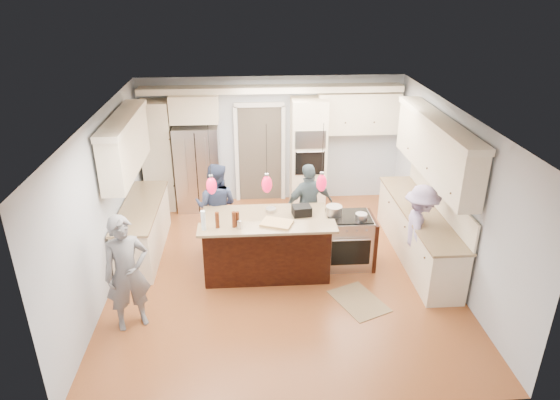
# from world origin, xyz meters

# --- Properties ---
(ground_plane) EXTENTS (6.00, 6.00, 0.00)m
(ground_plane) POSITION_xyz_m (0.00, 0.00, 0.00)
(ground_plane) COLOR #A6572D
(ground_plane) RESTS_ON ground
(room_shell) EXTENTS (5.54, 6.04, 2.72)m
(room_shell) POSITION_xyz_m (0.00, 0.00, 1.82)
(room_shell) COLOR #B2BCC6
(room_shell) RESTS_ON ground
(refrigerator) EXTENTS (0.90, 0.70, 1.80)m
(refrigerator) POSITION_xyz_m (-1.55, 2.64, 0.90)
(refrigerator) COLOR #B7B7BC
(refrigerator) RESTS_ON ground
(oven_column) EXTENTS (0.72, 0.69, 2.30)m
(oven_column) POSITION_xyz_m (0.75, 2.67, 1.15)
(oven_column) COLOR beige
(oven_column) RESTS_ON ground
(back_upper_cabinets) EXTENTS (5.30, 0.61, 2.54)m
(back_upper_cabinets) POSITION_xyz_m (-0.75, 2.76, 1.67)
(back_upper_cabinets) COLOR beige
(back_upper_cabinets) RESTS_ON ground
(right_counter_run) EXTENTS (0.64, 3.10, 2.51)m
(right_counter_run) POSITION_xyz_m (2.44, 0.30, 1.06)
(right_counter_run) COLOR beige
(right_counter_run) RESTS_ON ground
(left_cabinets) EXTENTS (0.64, 2.30, 2.51)m
(left_cabinets) POSITION_xyz_m (-2.44, 0.80, 1.06)
(left_cabinets) COLOR beige
(left_cabinets) RESTS_ON ground
(kitchen_island) EXTENTS (2.10, 1.46, 1.12)m
(kitchen_island) POSITION_xyz_m (-0.25, 0.07, 0.49)
(kitchen_island) COLOR black
(kitchen_island) RESTS_ON ground
(island_range) EXTENTS (0.82, 0.71, 0.92)m
(island_range) POSITION_xyz_m (1.16, 0.15, 0.46)
(island_range) COLOR #B7B7BC
(island_range) RESTS_ON ground
(pendant_lights) EXTENTS (1.75, 0.15, 1.03)m
(pendant_lights) POSITION_xyz_m (-0.25, -0.51, 1.80)
(pendant_lights) COLOR black
(pendant_lights) RESTS_ON ground
(person_bar_end) EXTENTS (0.74, 0.63, 1.71)m
(person_bar_end) POSITION_xyz_m (-2.21, -1.27, 0.85)
(person_bar_end) COLOR slate
(person_bar_end) RESTS_ON ground
(person_far_left) EXTENTS (0.91, 0.78, 1.61)m
(person_far_left) POSITION_xyz_m (-1.10, 0.91, 0.81)
(person_far_left) COLOR navy
(person_far_left) RESTS_ON ground
(person_far_right) EXTENTS (1.00, 0.65, 1.58)m
(person_far_right) POSITION_xyz_m (0.55, 0.85, 0.79)
(person_far_right) COLOR #455861
(person_far_right) RESTS_ON ground
(person_range_side) EXTENTS (0.75, 1.08, 1.54)m
(person_range_side) POSITION_xyz_m (2.25, -0.15, 0.77)
(person_range_side) COLOR #A492C5
(person_range_side) RESTS_ON ground
(floor_rug) EXTENTS (0.91, 1.06, 0.01)m
(floor_rug) POSITION_xyz_m (1.12, -0.96, 0.01)
(floor_rug) COLOR #8F764E
(floor_rug) RESTS_ON ground
(water_bottle) EXTENTS (0.09, 0.09, 0.31)m
(water_bottle) POSITION_xyz_m (-1.20, -0.56, 1.27)
(water_bottle) COLOR silver
(water_bottle) RESTS_ON kitchen_island
(beer_bottle_a) EXTENTS (0.07, 0.07, 0.23)m
(beer_bottle_a) POSITION_xyz_m (-0.70, -0.47, 1.23)
(beer_bottle_a) COLOR #481E0C
(beer_bottle_a) RESTS_ON kitchen_island
(beer_bottle_b) EXTENTS (0.07, 0.07, 0.25)m
(beer_bottle_b) POSITION_xyz_m (-1.00, -0.52, 1.25)
(beer_bottle_b) COLOR #481E0C
(beer_bottle_b) RESTS_ON kitchen_island
(beer_bottle_c) EXTENTS (0.07, 0.07, 0.25)m
(beer_bottle_c) POSITION_xyz_m (-0.75, -0.51, 1.24)
(beer_bottle_c) COLOR #481E0C
(beer_bottle_c) RESTS_ON kitchen_island
(drink_can) EXTENTS (0.08, 0.08, 0.13)m
(drink_can) POSITION_xyz_m (-0.67, -0.56, 1.18)
(drink_can) COLOR #B7B7BC
(drink_can) RESTS_ON kitchen_island
(cutting_board) EXTENTS (0.54, 0.47, 0.04)m
(cutting_board) POSITION_xyz_m (-0.10, -0.47, 1.14)
(cutting_board) COLOR tan
(cutting_board) RESTS_ON kitchen_island
(pot_large) EXTENTS (0.27, 0.27, 0.16)m
(pot_large) POSITION_xyz_m (0.89, 0.20, 1.00)
(pot_large) COLOR #B7B7BC
(pot_large) RESTS_ON island_range
(pot_small) EXTENTS (0.19, 0.19, 0.10)m
(pot_small) POSITION_xyz_m (1.31, 0.01, 0.97)
(pot_small) COLOR #B7B7BC
(pot_small) RESTS_ON island_range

